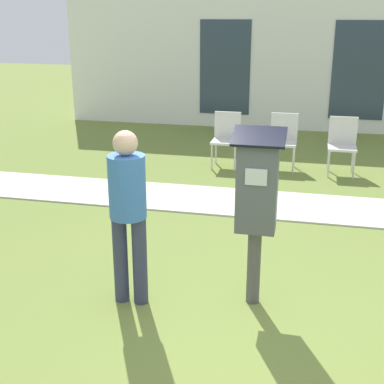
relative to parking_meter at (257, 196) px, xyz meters
name	(u,v)px	position (x,y,z in m)	size (l,w,h in m)	color
ground_plane	(233,326)	(-0.11, -0.44, -1.02)	(40.00, 40.00, 0.00)	olive
sidewalk	(266,204)	(-0.11, 2.56, -1.01)	(12.00, 1.10, 0.02)	beige
building_facade	(292,54)	(-0.11, 7.51, 0.58)	(10.00, 0.26, 3.20)	white
parking_meter	(257,196)	(0.00, 0.00, 0.00)	(0.44, 0.31, 1.59)	#4C4C4C
person_standing	(128,205)	(-1.07, -0.23, -0.09)	(0.32, 0.32, 1.58)	#333851
outdoor_chair_left	(226,135)	(-0.96, 4.32, -0.49)	(0.44, 0.44, 0.90)	silver
outdoor_chair_middle	(283,137)	(-0.03, 4.41, -0.49)	(0.44, 0.44, 0.90)	silver
outdoor_chair_right	(342,141)	(0.91, 4.32, -0.49)	(0.44, 0.44, 0.90)	silver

